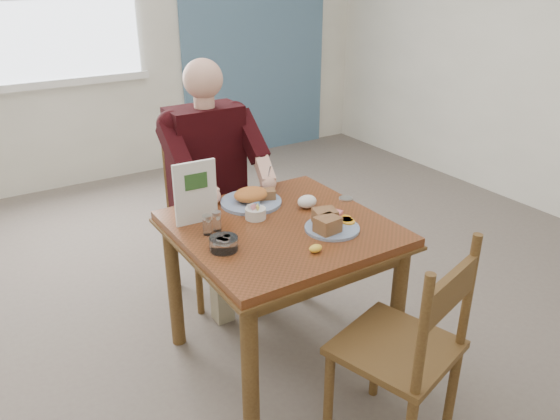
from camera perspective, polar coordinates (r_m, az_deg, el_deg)
floor at (r=2.88m, az=0.08°, el=-15.05°), size 6.00×6.00×0.00m
wall_back at (r=5.04m, az=-19.51°, el=18.20°), size 5.50×0.00×5.50m
accent_panel at (r=5.62m, az=-2.55°, el=19.98°), size 1.60×0.02×2.80m
lemon_wedge at (r=2.24m, az=3.74°, el=-4.03°), size 0.07×0.06×0.03m
napkin at (r=2.63m, az=2.85°, el=0.89°), size 0.12×0.11×0.06m
metal_dish at (r=2.75m, az=6.90°, el=1.19°), size 0.08×0.08×0.01m
table at (r=2.52m, az=0.09°, el=-3.77°), size 0.92×0.92×0.75m
chair_far at (r=3.22m, az=-7.52°, el=-0.60°), size 0.42×0.42×0.95m
chair_near at (r=2.21m, az=13.11°, el=-14.05°), size 0.52×0.52×0.95m
diner at (r=3.02m, az=-7.13°, el=4.51°), size 0.53×0.56×1.39m
near_plate at (r=2.42m, az=5.19°, el=-1.39°), size 0.26×0.25×0.08m
far_plate at (r=2.68m, az=-2.92°, el=1.29°), size 0.40×0.40×0.08m
caddy at (r=2.52m, az=-2.57°, el=-0.33°), size 0.12×0.12×0.07m
shakers at (r=2.40m, az=-7.12°, el=-1.33°), size 0.10×0.06×0.09m
creamer at (r=2.25m, az=-5.89°, el=-3.50°), size 0.14×0.14×0.06m
menu at (r=2.46m, az=-8.83°, el=1.83°), size 0.20×0.03×0.29m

